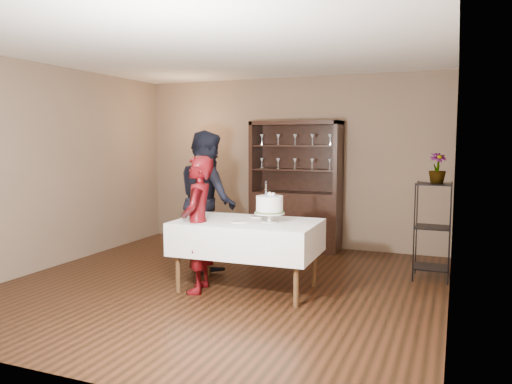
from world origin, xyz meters
TOP-DOWN VIEW (x-y plane):
  - floor at (0.00, 0.00)m, footprint 5.00×5.00m
  - ceiling at (0.00, 0.00)m, footprint 5.00×5.00m
  - back_wall at (0.00, 2.50)m, footprint 5.00×0.02m
  - wall_left at (-2.50, 0.00)m, footprint 0.02×5.00m
  - wall_right at (2.50, 0.00)m, footprint 0.02×5.00m
  - china_hutch at (0.20, 2.25)m, footprint 1.40×0.48m
  - plant_etagere at (2.28, 1.20)m, footprint 0.42×0.42m
  - cake_table at (0.35, -0.05)m, footprint 1.62×1.02m
  - woman at (-0.15, -0.30)m, footprint 0.50×0.64m
  - man at (-0.54, 0.69)m, footprint 1.12×1.12m
  - cake at (0.61, -0.03)m, footprint 0.38×0.38m
  - plate_near at (0.30, -0.17)m, footprint 0.21×0.21m
  - plate_far at (0.36, 0.24)m, footprint 0.23×0.23m
  - potted_plant at (2.31, 1.23)m, footprint 0.27×0.27m

SIDE VIEW (x-z plane):
  - floor at x=0.00m, z-range 0.00..0.00m
  - cake_table at x=0.35m, z-range 0.21..1.01m
  - plant_etagere at x=2.28m, z-range 0.05..1.25m
  - china_hutch at x=0.20m, z-range -0.34..1.66m
  - woman at x=-0.15m, z-range 0.00..1.54m
  - plate_near at x=0.30m, z-range 0.80..0.81m
  - plate_far at x=0.36m, z-range 0.80..0.81m
  - man at x=-0.54m, z-range 0.00..1.84m
  - cake at x=0.61m, z-range 0.75..1.21m
  - back_wall at x=0.00m, z-range 0.00..2.70m
  - wall_left at x=-2.50m, z-range 0.00..2.70m
  - wall_right at x=2.50m, z-range 0.00..2.70m
  - potted_plant at x=2.31m, z-range 1.19..1.56m
  - ceiling at x=0.00m, z-range 2.70..2.70m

